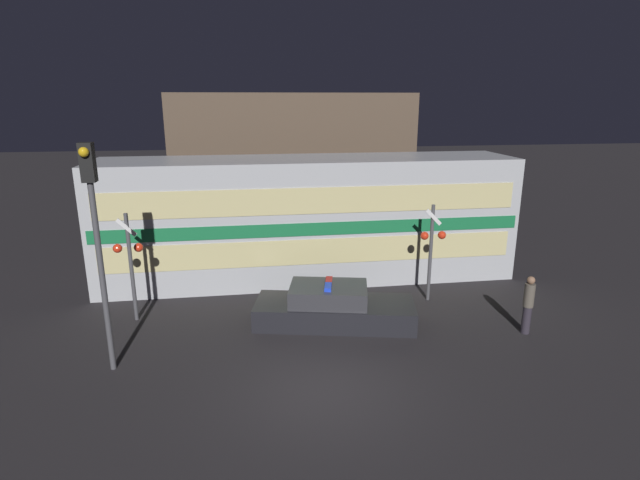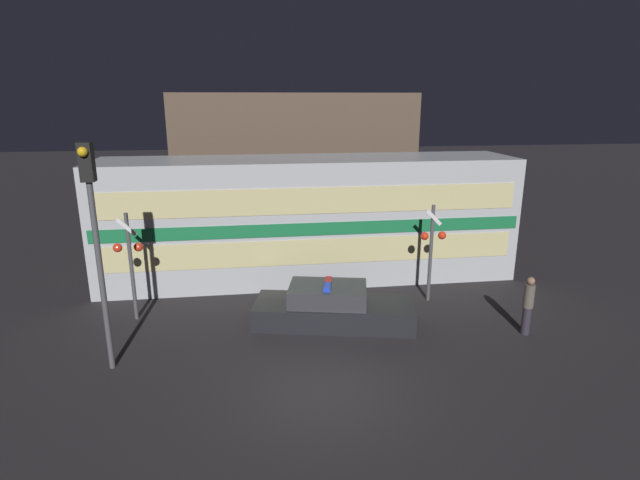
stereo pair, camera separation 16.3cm
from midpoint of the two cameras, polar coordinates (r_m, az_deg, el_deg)
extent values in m
plane|color=#262326|center=(12.36, 0.08, -16.85)|extent=(120.00, 120.00, 0.00)
cube|color=#B7BABF|center=(18.92, -1.61, 2.44)|extent=(15.37, 3.14, 4.58)
cube|color=#19723F|center=(17.40, -0.97, 1.24)|extent=(15.06, 0.03, 0.46)
cube|color=beige|center=(17.62, -0.96, -1.35)|extent=(14.60, 0.02, 0.92)
cube|color=beige|center=(17.17, -0.99, 4.50)|extent=(14.60, 0.02, 0.92)
cube|color=black|center=(15.47, 1.38, -8.30)|extent=(5.11, 2.74, 0.70)
cube|color=#333338|center=(15.24, 0.67, -6.18)|extent=(2.60, 2.00, 0.53)
cube|color=blue|center=(14.88, 0.62, -5.40)|extent=(0.31, 0.55, 0.12)
cube|color=red|center=(15.37, 0.72, -4.69)|extent=(0.31, 0.55, 0.12)
cylinder|color=#2D2833|center=(16.00, 22.23, -8.43)|extent=(0.25, 0.25, 0.84)
cylinder|color=#595147|center=(15.72, 22.52, -5.86)|extent=(0.30, 0.30, 0.70)
sphere|color=#8C664C|center=(15.56, 22.70, -4.26)|extent=(0.23, 0.23, 0.23)
cylinder|color=#4C4C51|center=(17.14, 12.24, -1.51)|extent=(0.12, 0.12, 3.34)
sphere|color=red|center=(16.73, 11.58, 0.48)|extent=(0.27, 0.27, 0.27)
sphere|color=red|center=(16.94, 13.49, 0.55)|extent=(0.27, 0.27, 0.27)
cube|color=white|center=(16.74, 12.59, 2.55)|extent=(0.58, 0.03, 0.58)
cylinder|color=#4C4C51|center=(16.29, -21.02, -3.01)|extent=(0.12, 0.12, 3.42)
sphere|color=red|center=(16.03, -22.40, -0.89)|extent=(0.27, 0.27, 0.27)
sphere|color=red|center=(15.90, -20.31, -0.81)|extent=(0.27, 0.27, 0.27)
cube|color=white|center=(15.87, -21.54, 1.34)|extent=(0.58, 0.03, 0.58)
cylinder|color=#4C4C51|center=(13.33, -23.92, -4.23)|extent=(0.14, 0.14, 4.83)
cube|color=black|center=(12.70, -25.36, 8.02)|extent=(0.30, 0.30, 0.90)
sphere|color=gold|center=(12.49, -25.75, 9.04)|extent=(0.23, 0.23, 0.23)
cube|color=brown|center=(26.36, -3.45, 8.85)|extent=(11.86, 4.76, 6.94)
camera|label=1|loc=(0.08, -90.28, -0.08)|focal=28.00mm
camera|label=2|loc=(0.08, 89.72, 0.08)|focal=28.00mm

